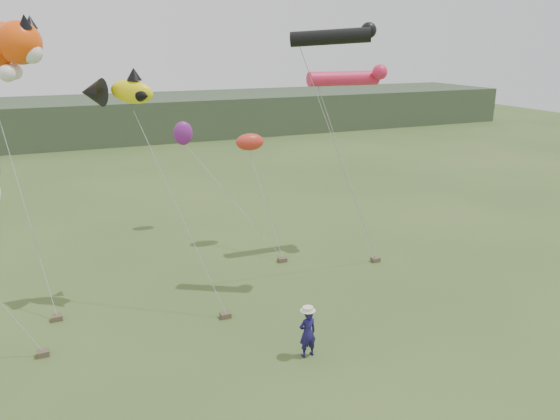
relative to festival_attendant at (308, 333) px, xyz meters
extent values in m
plane|color=#385123|center=(-0.45, -0.13, -0.81)|extent=(120.00, 120.00, 0.00)
cube|color=#2D3D28|center=(-0.45, 44.87, 1.19)|extent=(90.00, 12.00, 4.00)
imported|color=#19144D|center=(0.00, 0.00, 0.00)|extent=(0.61, 0.43, 1.62)
cube|color=brown|center=(-7.22, 5.56, -0.71)|extent=(0.37, 0.30, 0.19)
cube|color=brown|center=(-1.63, 3.40, -0.71)|extent=(0.37, 0.30, 0.19)
cube|color=brown|center=(6.20, 5.75, -0.71)|extent=(0.37, 0.30, 0.19)
cube|color=brown|center=(-7.70, 3.25, -0.71)|extent=(0.37, 0.30, 0.19)
cube|color=brown|center=(2.32, 7.39, -0.71)|extent=(0.37, 0.30, 0.19)
sphere|color=#FF4E0A|center=(-7.34, 10.13, 8.66)|extent=(1.63, 1.63, 1.63)
cone|color=black|center=(-7.07, 9.67, 9.44)|extent=(0.51, 0.62, 0.61)
cone|color=black|center=(-6.89, 10.58, 9.44)|extent=(0.51, 0.59, 0.58)
sphere|color=white|center=(-6.98, 9.85, 8.30)|extent=(0.82, 0.82, 0.82)
sphere|color=white|center=(-7.89, 9.58, 7.58)|extent=(0.63, 0.63, 0.63)
sphere|color=white|center=(-7.71, 10.85, 7.58)|extent=(0.63, 0.63, 0.63)
ellipsoid|color=#FFEA0D|center=(-3.87, 6.36, 7.02)|extent=(1.74, 1.38, 1.01)
cone|color=black|center=(-5.18, 6.68, 7.02)|extent=(1.15, 1.23, 0.98)
cone|color=black|center=(-3.76, 6.36, 7.62)|extent=(0.55, 0.55, 0.44)
cone|color=black|center=(-3.54, 5.81, 6.91)|extent=(0.58, 0.61, 0.44)
cone|color=black|center=(-3.54, 6.90, 6.91)|extent=(0.58, 0.61, 0.44)
cylinder|color=black|center=(3.06, 4.74, 8.86)|extent=(2.81, 1.91, 0.71)
sphere|color=black|center=(4.37, 4.27, 9.09)|extent=(0.58, 0.58, 0.58)
cylinder|color=#DE1F47|center=(5.51, 7.98, 7.15)|extent=(3.35, 0.70, 0.63)
sphere|color=#DE1F47|center=(7.01, 7.45, 7.42)|extent=(0.67, 0.67, 0.67)
ellipsoid|color=red|center=(1.95, 10.41, 4.18)|extent=(1.37, 0.80, 0.80)
ellipsoid|color=#751D7E|center=(-0.40, 13.92, 4.22)|extent=(0.99, 0.66, 1.21)
camera|label=1|loc=(-6.72, -13.58, 8.70)|focal=35.00mm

